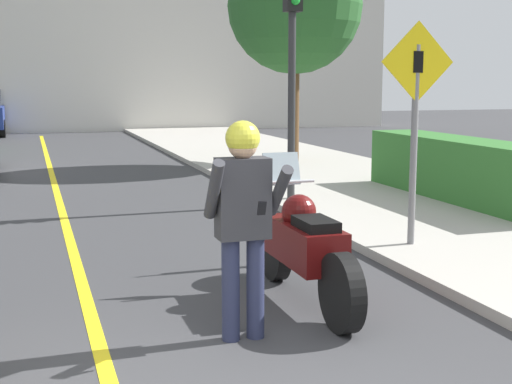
# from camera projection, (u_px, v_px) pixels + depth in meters

# --- Properties ---
(road_center_line) EXTENTS (0.12, 36.00, 0.01)m
(road_center_line) POSITION_uv_depth(u_px,v_px,m) (69.00, 238.00, 9.16)
(road_center_line) COLOR yellow
(road_center_line) RESTS_ON ground
(building_backdrop) EXTENTS (28.00, 1.20, 6.19)m
(building_backdrop) POSITION_uv_depth(u_px,v_px,m) (53.00, 52.00, 27.68)
(building_backdrop) COLOR beige
(building_backdrop) RESTS_ON ground
(motorcycle) EXTENTS (0.62, 2.26, 1.31)m
(motorcycle) POSITION_uv_depth(u_px,v_px,m) (304.00, 247.00, 6.42)
(motorcycle) COLOR black
(motorcycle) RESTS_ON ground
(person_biker) EXTENTS (0.59, 0.47, 1.71)m
(person_biker) POSITION_uv_depth(u_px,v_px,m) (243.00, 208.00, 5.41)
(person_biker) COLOR #282D4C
(person_biker) RESTS_ON ground
(crossing_sign) EXTENTS (0.91, 0.08, 2.55)m
(crossing_sign) POSITION_uv_depth(u_px,v_px,m) (415.00, 112.00, 8.10)
(crossing_sign) COLOR slate
(crossing_sign) RESTS_ON sidewalk_curb
(traffic_light) EXTENTS (0.26, 0.30, 3.71)m
(traffic_light) POSITION_uv_depth(u_px,v_px,m) (293.00, 36.00, 11.15)
(traffic_light) COLOR #2D2D30
(traffic_light) RESTS_ON sidewalk_curb
(hedge_row) EXTENTS (0.90, 4.67, 0.97)m
(hedge_row) POSITION_uv_depth(u_px,v_px,m) (463.00, 169.00, 11.44)
(hedge_row) COLOR #33702D
(hedge_row) RESTS_ON sidewalk_curb
(street_tree) EXTENTS (3.11, 3.11, 5.15)m
(street_tree) POSITION_uv_depth(u_px,v_px,m) (295.00, 6.00, 16.37)
(street_tree) COLOR brown
(street_tree) RESTS_ON sidewalk_curb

